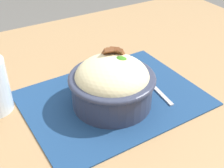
{
  "coord_description": "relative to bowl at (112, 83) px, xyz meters",
  "views": [
    {
      "loc": [
        -0.25,
        -0.5,
        1.12
      ],
      "look_at": [
        0.01,
        -0.04,
        0.76
      ],
      "focal_mm": 48.86,
      "sensor_mm": 36.0,
      "label": 1
    }
  ],
  "objects": [
    {
      "name": "table",
      "position": [
        -0.01,
        0.04,
        -0.12
      ],
      "size": [
        1.35,
        0.93,
        0.71
      ],
      "color": "#99754C",
      "rests_on": "ground_plane"
    },
    {
      "name": "placemat",
      "position": [
        0.01,
        0.01,
        -0.05
      ],
      "size": [
        0.39,
        0.3,
        0.0
      ],
      "primitive_type": "cube",
      "rotation": [
        0.0,
        0.0,
        0.03
      ],
      "color": "navy",
      "rests_on": "table"
    },
    {
      "name": "bowl",
      "position": [
        0.0,
        0.0,
        0.0
      ],
      "size": [
        0.21,
        0.21,
        0.12
      ],
      "color": "#2D3347",
      "rests_on": "placemat"
    },
    {
      "name": "fork",
      "position": [
        0.11,
        -0.0,
        -0.05
      ],
      "size": [
        0.03,
        0.14,
        0.0
      ],
      "color": "#BABABA",
      "rests_on": "placemat"
    }
  ]
}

